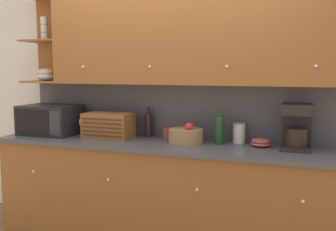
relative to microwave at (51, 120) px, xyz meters
The scene contains 15 objects.
ground_plane 1.66m from the microwave, 13.71° to the left, with size 24.00×24.00×0.00m, color #896647.
wall_back 1.28m from the microwave, 15.03° to the left, with size 5.53×0.06×2.60m.
counter_unit 1.37m from the microwave, ahead, with size 3.15×0.66×0.94m.
backsplash_panel 1.26m from the microwave, 13.45° to the left, with size 3.13×0.01×0.51m.
upper_cabinets 1.61m from the microwave, ahead, with size 3.13×0.35×0.88m.
microwave is the anchor object (origin of this frame).
wine_glass 0.36m from the microwave, ahead, with size 0.08×0.08×0.19m.
bread_box 0.65m from the microwave, ahead, with size 0.45×0.26×0.24m.
wine_bottle 1.00m from the microwave, 12.19° to the left, with size 0.08×0.08×0.29m.
mug 1.19m from the microwave, ahead, with size 0.10×0.08×0.09m.
fruit_basket 1.41m from the microwave, ahead, with size 0.30×0.30×0.19m.
second_wine_bottle 1.70m from the microwave, ahead, with size 0.09×0.09×0.31m.
storage_canister 1.86m from the microwave, ahead, with size 0.11×0.11×0.18m.
bowl_stack_on_counter 2.05m from the microwave, ahead, with size 0.17×0.17×0.07m.
coffee_maker 2.33m from the microwave, ahead, with size 0.23×0.28×0.37m.
Camera 1 is at (1.14, -3.39, 1.58)m, focal length 40.00 mm.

